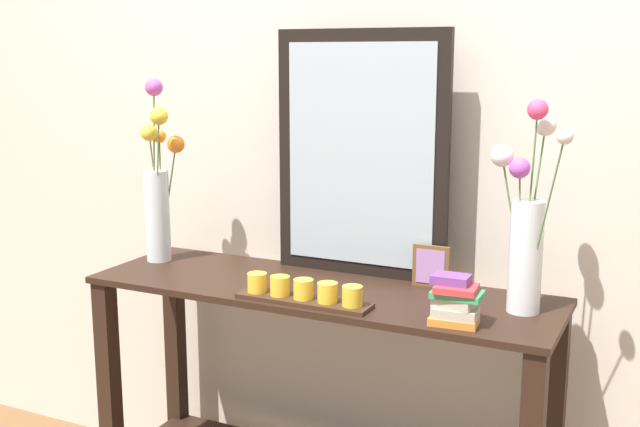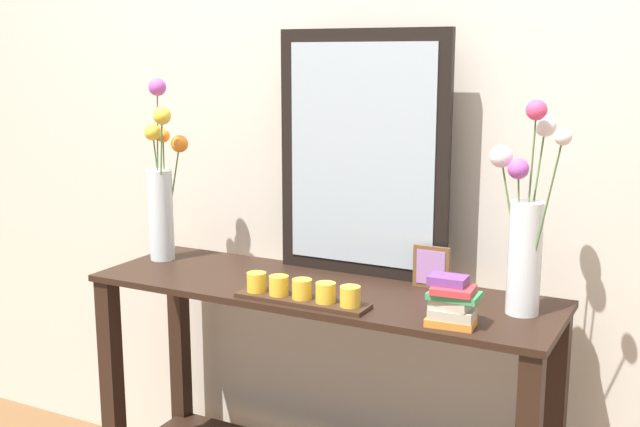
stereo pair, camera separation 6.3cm
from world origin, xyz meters
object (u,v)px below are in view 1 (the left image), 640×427
Objects in this scene: console_table at (320,392)px; vase_right at (526,229)px; candle_tray at (303,293)px; tall_vase_left at (158,190)px; book_stack at (455,301)px; picture_frame_small at (431,266)px; mirror_leaning at (361,155)px.

console_table is 0.81m from vase_right.
console_table is 3.60× the size of candle_tray.
candle_tray is (0.64, -0.20, -0.21)m from tall_vase_left.
book_stack is at bearing 1.17° from candle_tray.
picture_frame_small is (0.27, 0.30, 0.03)m from candle_tray.
tall_vase_left is at bearing 162.65° from candle_tray.
tall_vase_left is (-0.66, -0.14, -0.14)m from mirror_leaning.
book_stack is at bearing -17.81° from console_table.
mirror_leaning is at bearing 140.48° from book_stack.
vase_right reaches higher than console_table.
vase_right is 1.45× the size of candle_tray.
mirror_leaning reaches higher than picture_frame_small.
book_stack reaches higher than console_table.
mirror_leaning reaches higher than console_table.
vase_right reaches higher than book_stack.
book_stack is at bearing -39.52° from mirror_leaning.
vase_right reaches higher than picture_frame_small.
console_table is 1.87× the size of mirror_leaning.
candle_tray is (-0.03, -0.34, -0.35)m from mirror_leaning.
mirror_leaning is 5.98× the size of picture_frame_small.
vase_right is at bearing -0.57° from tall_vase_left.
mirror_leaning is 0.49m from candle_tray.
candle_tray is 2.93× the size of book_stack.
picture_frame_small is (0.91, 0.10, -0.18)m from tall_vase_left.
mirror_leaning is 0.58m from vase_right.
mirror_leaning is (0.05, 0.19, 0.71)m from console_table.
console_table is 0.84m from tall_vase_left.
mirror_leaning reaches higher than candle_tray.
candle_tray is (-0.56, -0.19, -0.20)m from vase_right.
picture_frame_small is at bearing 26.42° from console_table.
mirror_leaning is at bearing 12.00° from tall_vase_left.
vase_right is at bearing 52.50° from book_stack.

